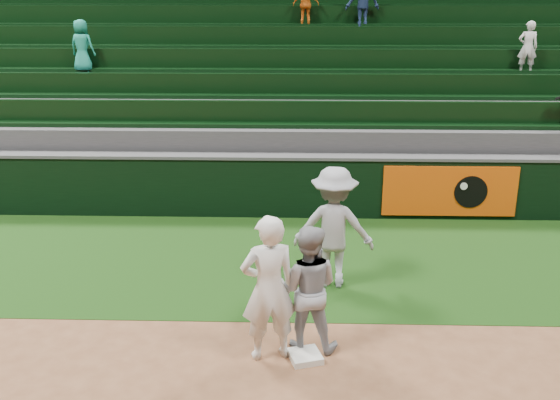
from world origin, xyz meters
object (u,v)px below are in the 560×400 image
at_px(first_base, 305,356).
at_px(base_coach, 334,227).
at_px(first_baseman, 269,288).
at_px(baserunner, 307,288).

relative_size(first_base, base_coach, 0.20).
bearing_deg(first_baseman, first_base, 156.84).
relative_size(first_baseman, baserunner, 1.13).
xyz_separation_m(first_base, first_baseman, (-0.45, 0.06, 0.89)).
distance_m(first_baseman, baserunner, 0.54).
bearing_deg(baserunner, base_coach, -95.09).
distance_m(first_base, baserunner, 0.84).
bearing_deg(baserunner, first_base, 93.85).
relative_size(first_base, baserunner, 0.22).
bearing_deg(first_base, base_coach, 78.20).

